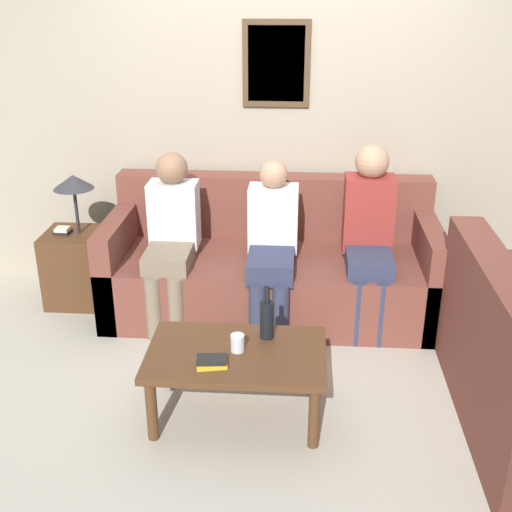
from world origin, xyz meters
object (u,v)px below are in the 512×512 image
couch_main (271,268)px  person_right (369,230)px  coffee_table (236,361)px  drinking_glass (237,343)px  person_left (171,232)px  wine_bottle (267,318)px  person_middle (272,240)px

couch_main → person_right: (0.67, -0.14, 0.37)m
coffee_table → person_right: 1.44m
drinking_glass → couch_main: bearing=84.8°
drinking_glass → person_left: 1.26m
person_right → coffee_table: bearing=-124.5°
coffee_table → wine_bottle: 0.29m
coffee_table → drinking_glass: bearing=55.8°
couch_main → wine_bottle: couch_main is taller
couch_main → coffee_table: couch_main is taller
couch_main → wine_bottle: 1.15m
coffee_table → person_left: 1.28m
coffee_table → wine_bottle: wine_bottle is taller
person_left → person_middle: size_ratio=1.03×
wine_bottle → person_right: 1.19m
coffee_table → couch_main: bearing=84.6°
couch_main → person_left: size_ratio=1.98×
couch_main → person_left: person_left is taller
coffee_table → person_right: person_right is taller
drinking_glass → person_middle: person_middle is taller
person_left → person_right: 1.35m
couch_main → person_right: bearing=-12.2°
person_left → person_middle: (0.70, -0.04, -0.03)m
drinking_glass → coffee_table: bearing=-124.2°
coffee_table → wine_bottle: (0.16, 0.16, 0.18)m
wine_bottle → drinking_glass: (-0.15, -0.16, -0.07)m
couch_main → drinking_glass: 1.30m
couch_main → person_right: 0.78m
couch_main → person_middle: person_middle is taller
couch_main → coffee_table: 1.30m
drinking_glass → person_right: person_right is taller
drinking_glass → person_right: bearing=55.5°
wine_bottle → person_right: size_ratio=0.25×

